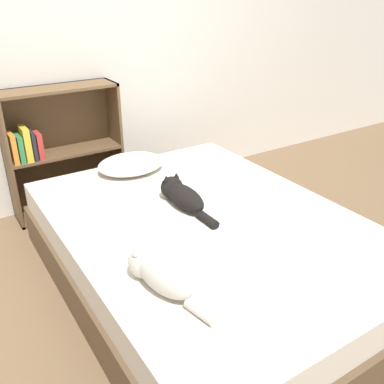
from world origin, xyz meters
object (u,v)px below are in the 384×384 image
Objects in this scene: bed at (207,252)px; pillow at (131,164)px; bookshelf at (59,149)px; cat_light at (160,272)px; cat_dark at (182,195)px.

bed is 0.87m from pillow.
bed is 1.43m from bookshelf.
bed is 4.22× the size of cat_light.
cat_light is (-0.43, -1.20, 0.02)m from pillow.
cat_dark is 1.19m from bookshelf.
cat_dark is (0.47, 0.59, -0.01)m from cat_light.
bookshelf is (-0.37, 1.13, 0.00)m from cat_dark.
cat_dark is at bearing -71.87° from bookshelf.
bed is 4.09× the size of cat_dark.
bookshelf reaches higher than bed.
cat_light is 0.53× the size of bookshelf.
pillow is at bearing 94.27° from bed.
cat_light is 0.97× the size of cat_dark.
bookshelf is (-0.40, 1.35, 0.28)m from bed.
bed is at bearing -64.14° from cat_light.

